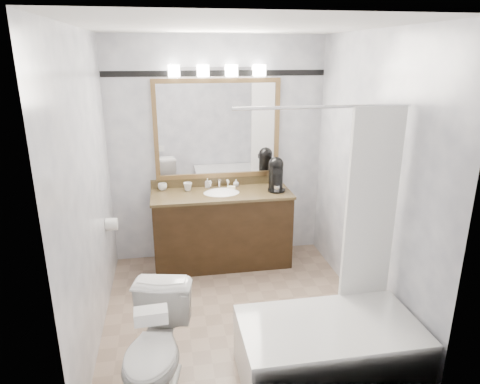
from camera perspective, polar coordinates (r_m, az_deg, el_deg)
room at (r=3.60m, az=-0.47°, el=1.00°), size 2.42×2.62×2.52m
vanity at (r=4.83m, az=-2.42°, el=-4.68°), size 1.53×0.58×0.97m
mirror at (r=4.78m, az=-3.01°, el=8.33°), size 1.40×0.04×1.10m
vanity_light_bar at (r=4.66m, az=-3.06°, el=15.90°), size 1.02×0.14×0.12m
accent_stripe at (r=4.73m, az=-3.15°, el=15.53°), size 2.40×0.01×0.06m
bathtub at (r=3.41m, az=11.99°, el=-18.91°), size 1.30×0.75×1.96m
tp_roll at (r=4.41m, az=-16.74°, el=-4.12°), size 0.11×0.12×0.12m
toilet at (r=3.16m, az=-11.17°, el=-20.00°), size 0.57×0.81×0.76m
tissue_box at (r=2.74m, az=-11.78°, el=-15.81°), size 0.21×0.12×0.08m
coffee_maker at (r=4.74m, az=4.82°, el=2.52°), size 0.19×0.24×0.37m
cup_left at (r=4.83m, az=-10.29°, el=0.68°), size 0.12×0.12×0.08m
cup_right at (r=4.78m, az=-6.98°, el=0.73°), size 0.11×0.11×0.09m
soap_bottle_a at (r=4.86m, az=-4.35°, el=1.23°), size 0.06×0.06×0.11m
soap_bottle_b at (r=4.88m, az=-0.53°, el=1.22°), size 0.07×0.07×0.08m
soap_bar at (r=4.81m, az=-1.19°, el=0.59°), size 0.10×0.08×0.03m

